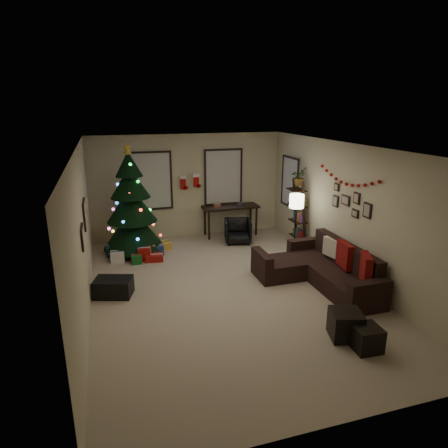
{
  "coord_description": "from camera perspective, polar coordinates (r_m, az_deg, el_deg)",
  "views": [
    {
      "loc": [
        -2.07,
        -6.53,
        3.41
      ],
      "look_at": [
        0.1,
        0.6,
        1.15
      ],
      "focal_mm": 31.73,
      "sensor_mm": 36.0,
      "label": 1
    }
  ],
  "objects": [
    {
      "name": "garland",
      "position": [
        8.12,
        17.3,
        6.33
      ],
      "size": [
        0.08,
        1.9,
        0.3
      ],
      "primitive_type": null,
      "color": "#A5140C",
      "rests_on": "wall_right"
    },
    {
      "name": "wall_left",
      "position": [
        6.86,
        -19.72,
        -1.62
      ],
      "size": [
        0.0,
        7.0,
        7.0
      ],
      "primitive_type": "plane",
      "rotation": [
        1.57,
        0.0,
        1.57
      ],
      "color": "beige",
      "rests_on": "floor"
    },
    {
      "name": "window_right_wall",
      "position": [
        10.33,
        9.53,
        5.98
      ],
      "size": [
        0.06,
        0.9,
        1.3
      ],
      "color": "#728CB2",
      "rests_on": "wall_right"
    },
    {
      "name": "christmas_tree",
      "position": [
        9.47,
        -13.18,
        2.21
      ],
      "size": [
        1.41,
        1.41,
        2.62
      ],
      "rotation": [
        0.0,
        0.0,
        0.13
      ],
      "color": "black",
      "rests_on": "floor"
    },
    {
      "name": "wall_front",
      "position": [
        4.2,
        15.52,
        -13.12
      ],
      "size": [
        5.0,
        0.0,
        5.0
      ],
      "primitive_type": "plane",
      "rotation": [
        -1.57,
        0.0,
        0.0
      ],
      "color": "beige",
      "rests_on": "floor"
    },
    {
      "name": "art_abstract",
      "position": [
        6.55,
        -19.7,
        -1.76
      ],
      "size": [
        0.04,
        0.45,
        0.35
      ],
      "color": "black",
      "rests_on": "wall_left"
    },
    {
      "name": "potted_plant",
      "position": [
        9.53,
        10.7,
        7.1
      ],
      "size": [
        0.65,
        0.66,
        0.55
      ],
      "primitive_type": "imported",
      "rotation": [
        0.0,
        0.0,
        0.85
      ],
      "color": "#4C4C4C",
      "rests_on": "bookshelf"
    },
    {
      "name": "art_map",
      "position": [
        7.67,
        -19.43,
        1.34
      ],
      "size": [
        0.04,
        0.6,
        0.5
      ],
      "color": "black",
      "rests_on": "wall_left"
    },
    {
      "name": "pillow_cream",
      "position": [
        8.33,
        15.18,
        -3.24
      ],
      "size": [
        0.18,
        0.39,
        0.38
      ],
      "primitive_type": "cube",
      "rotation": [
        0.0,
        0.0,
        0.21
      ],
      "color": "beige",
      "rests_on": "sofa"
    },
    {
      "name": "ceiling",
      "position": [
        6.89,
        0.67,
        10.96
      ],
      "size": [
        7.0,
        7.0,
        0.0
      ],
      "primitive_type": "plane",
      "rotation": [
        3.14,
        0.0,
        0.0
      ],
      "color": "white",
      "rests_on": "floor"
    },
    {
      "name": "storage_bin",
      "position": [
        7.68,
        -15.64,
        -8.76
      ],
      "size": [
        0.77,
        0.63,
        0.34
      ],
      "primitive_type": "cube",
      "rotation": [
        0.0,
        0.0,
        -0.3
      ],
      "color": "black",
      "rests_on": "floor"
    },
    {
      "name": "presents",
      "position": [
        9.4,
        -11.71,
        -3.98
      ],
      "size": [
        1.5,
        1.01,
        0.3
      ],
      "rotation": [
        0.0,
        0.0,
        -0.24
      ],
      "color": "navy",
      "rests_on": "floor"
    },
    {
      "name": "ottoman_near",
      "position": [
        6.44,
        17.11,
        -13.69
      ],
      "size": [
        0.56,
        0.56,
        0.43
      ],
      "primitive_type": "cube",
      "rotation": [
        0.0,
        0.0,
        -0.28
      ],
      "color": "black",
      "rests_on": "floor"
    },
    {
      "name": "desk",
      "position": [
        10.59,
        0.96,
        2.13
      ],
      "size": [
        1.5,
        0.54,
        0.81
      ],
      "color": "black",
      "rests_on": "floor"
    },
    {
      "name": "bookshelf",
      "position": [
        9.64,
        10.71,
        1.11
      ],
      "size": [
        0.3,
        0.51,
        1.73
      ],
      "color": "black",
      "rests_on": "floor"
    },
    {
      "name": "stocking_right",
      "position": [
        10.29,
        -3.98,
        6.29
      ],
      "size": [
        0.2,
        0.05,
        0.36
      ],
      "color": "#990F0C",
      "rests_on": "wall_back"
    },
    {
      "name": "desk_chair",
      "position": [
        10.11,
        2.02,
        -1.0
      ],
      "size": [
        0.72,
        0.69,
        0.62
      ],
      "primitive_type": "imported",
      "rotation": [
        0.0,
        0.0,
        -0.24
      ],
      "color": "black",
      "rests_on": "floor"
    },
    {
      "name": "wall_back",
      "position": [
        10.44,
        -5.18,
        5.43
      ],
      "size": [
        5.0,
        0.0,
        5.0
      ],
      "primitive_type": "plane",
      "rotation": [
        1.57,
        0.0,
        0.0
      ],
      "color": "beige",
      "rests_on": "floor"
    },
    {
      "name": "wall_right",
      "position": [
        8.23,
        17.48,
        1.58
      ],
      "size": [
        0.0,
        7.0,
        7.0
      ],
      "primitive_type": "plane",
      "rotation": [
        1.57,
        0.0,
        -1.57
      ],
      "color": "beige",
      "rests_on": "floor"
    },
    {
      "name": "ottoman_far",
      "position": [
        6.27,
        19.82,
        -15.21
      ],
      "size": [
        0.4,
        0.4,
        0.36
      ],
      "primitive_type": "cube",
      "rotation": [
        0.0,
        0.0,
        -0.06
      ],
      "color": "black",
      "rests_on": "floor"
    },
    {
      "name": "floor",
      "position": [
        7.65,
        0.6,
        -9.6
      ],
      "size": [
        7.0,
        7.0,
        0.0
      ],
      "primitive_type": "plane",
      "color": "tan",
      "rests_on": "ground"
    },
    {
      "name": "window_back_right",
      "position": [
        10.61,
        -0.11,
        6.77
      ],
      "size": [
        1.05,
        0.06,
        1.5
      ],
      "color": "#728CB2",
      "rests_on": "wall_back"
    },
    {
      "name": "pillow_red_a",
      "position": [
        7.46,
        19.72,
        -5.96
      ],
      "size": [
        0.32,
        0.5,
        0.49
      ],
      "primitive_type": "cube",
      "rotation": [
        0.0,
        0.0,
        -0.42
      ],
      "color": "maroon",
      "rests_on": "sofa"
    },
    {
      "name": "pillow_red_b",
      "position": [
        7.95,
        16.99,
        -4.29
      ],
      "size": [
        0.21,
        0.51,
        0.49
      ],
      "primitive_type": "cube",
      "rotation": [
        0.0,
        0.0,
        -0.16
      ],
      "color": "maroon",
      "rests_on": "sofa"
    },
    {
      "name": "sofa",
      "position": [
        8.11,
        13.78,
        -6.46
      ],
      "size": [
        1.69,
        2.48,
        0.82
      ],
      "color": "black",
      "rests_on": "floor"
    },
    {
      "name": "stocking_left",
      "position": [
        10.32,
        -5.88,
        6.0
      ],
      "size": [
        0.2,
        0.05,
        0.36
      ],
      "color": "#990F0C",
      "rests_on": "wall_back"
    },
    {
      "name": "window_back_left",
      "position": [
        10.23,
        -10.41,
        6.12
      ],
      "size": [
        1.05,
        0.06,
        1.5
      ],
      "color": "#728CB2",
      "rests_on": "wall_back"
    },
    {
      "name": "gallery",
      "position": [
        8.11,
        17.79,
        2.95
      ],
      "size": [
        0.03,
        1.25,
        0.54
      ],
      "color": "black",
      "rests_on": "wall_right"
    },
    {
      "name": "floor_lamp",
      "position": [
        8.93,
        10.4,
        2.66
      ],
      "size": [
        0.32,
        0.32,
        1.51
      ],
      "rotation": [
        0.0,
        0.0,
        -0.38
      ],
      "color": "black",
      "rests_on": "floor"
    }
  ]
}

